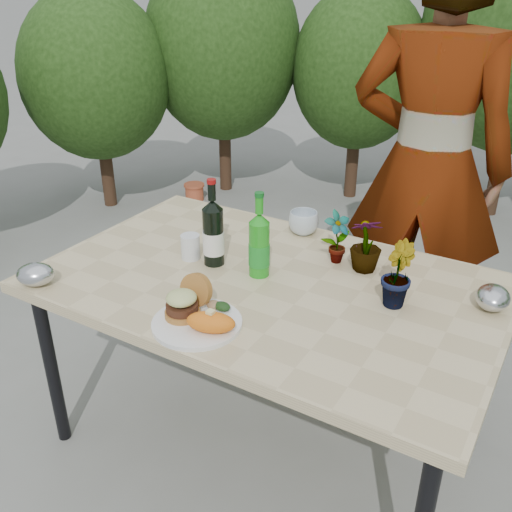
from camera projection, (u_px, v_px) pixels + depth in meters
The scene contains 18 objects.
ground at pixel (266, 438), 2.35m from camera, with size 80.00×80.00×0.00m, color slate.
patio_table at pixel (268, 294), 2.04m from camera, with size 1.60×1.00×0.75m.
shrub_hedge at pixel (426, 102), 3.00m from camera, with size 6.83×5.15×2.25m.
dinner_plate at pixel (197, 323), 1.76m from camera, with size 0.28×0.28×0.01m, color white.
burger_stack at pixel (185, 301), 1.77m from camera, with size 0.11×0.16×0.11m.
sweet_potato at pixel (211, 322), 1.69m from camera, with size 0.15×0.08×0.06m, color orange.
grilled_veg at pixel (218, 306), 1.81m from camera, with size 0.08×0.05×0.03m.
wine_bottle at pixel (213, 234), 2.07m from camera, with size 0.08×0.08×0.33m.
sparkling_water at pixel (259, 246), 2.00m from camera, with size 0.08×0.08×0.31m.
plastic_cup at pixel (191, 247), 2.14m from camera, with size 0.07×0.07×0.10m, color silver.
seedling_left at pixel (337, 238), 2.09m from camera, with size 0.11×0.07×0.20m, color #2B571E.
seedling_mid at pixel (396, 274), 1.83m from camera, with size 0.12×0.10×0.22m, color #24571D.
seedling_right at pixel (366, 244), 2.04m from camera, with size 0.11×0.11×0.20m, color #2C5A1F.
blue_bowl at pixel (303, 223), 2.34m from camera, with size 0.12×0.12×0.10m, color silver.
foil_packet_left at pixel (36, 274), 1.97m from camera, with size 0.13×0.11×0.08m, color #B8BAC0.
foil_packet_right at pixel (493, 297), 1.83m from camera, with size 0.13×0.11×0.08m, color #B3B5BB.
person at pixel (428, 168), 2.46m from camera, with size 0.70×0.46×1.93m, color #8F6247.
terracotta_pot at pixel (194, 192), 4.74m from camera, with size 0.17×0.17×0.14m.
Camera 1 is at (0.87, -1.53, 1.74)m, focal length 40.00 mm.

